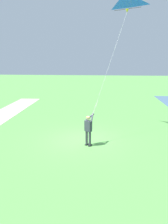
# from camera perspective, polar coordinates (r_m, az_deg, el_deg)

# --- Properties ---
(ground_plane) EXTENTS (120.00, 120.00, 0.00)m
(ground_plane) POSITION_cam_1_polar(r_m,az_deg,el_deg) (13.39, -0.13, -7.34)
(ground_plane) COLOR #569947
(person_kite_flyer) EXTENTS (0.56, 0.62, 1.83)m
(person_kite_flyer) POSITION_cam_1_polar(r_m,az_deg,el_deg) (12.26, 1.17, -4.13)
(person_kite_flyer) COLOR #232328
(person_kite_flyer) RESTS_ON ground
(flying_kite) EXTENTS (2.69, 3.04, 6.69)m
(flying_kite) POSITION_cam_1_polar(r_m,az_deg,el_deg) (14.64, 10.58, 26.03)
(flying_kite) COLOR blue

